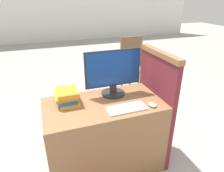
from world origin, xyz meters
name	(u,v)px	position (x,y,z in m)	size (l,w,h in m)	color
wall_back	(49,4)	(0.00, 7.00, 1.40)	(12.00, 0.06, 2.80)	white
desk	(104,135)	(0.00, 0.31, 0.38)	(1.11, 0.61, 0.76)	#8C603D
carrel_divider	(155,105)	(0.58, 0.33, 0.61)	(0.07, 0.65, 1.20)	maroon
monitor	(113,73)	(0.15, 0.45, 0.99)	(0.56, 0.24, 0.46)	#282828
keyboard	(127,108)	(0.16, 0.13, 0.76)	(0.35, 0.15, 0.02)	white
mouse	(152,105)	(0.40, 0.11, 0.77)	(0.06, 0.10, 0.03)	silver
book_stack	(67,97)	(-0.32, 0.42, 0.82)	(0.21, 0.24, 0.13)	gold
far_chair	(133,61)	(1.13, 2.03, 0.54)	(0.44, 0.44, 0.98)	brown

